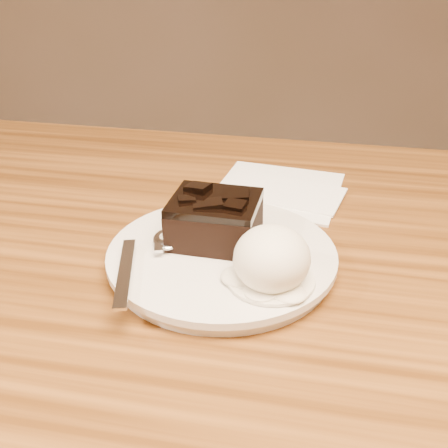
% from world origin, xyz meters
% --- Properties ---
extents(plate, '(0.21, 0.21, 0.02)m').
position_xyz_m(plate, '(-0.06, 0.04, 0.76)').
color(plate, silver).
rests_on(plate, dining_table).
extents(brownie, '(0.08, 0.07, 0.04)m').
position_xyz_m(brownie, '(-0.07, 0.06, 0.79)').
color(brownie, black).
rests_on(brownie, plate).
extents(ice_cream_scoop, '(0.06, 0.07, 0.05)m').
position_xyz_m(ice_cream_scoop, '(-0.01, -0.00, 0.79)').
color(ice_cream_scoop, white).
rests_on(ice_cream_scoop, plate).
extents(melt_puddle, '(0.08, 0.08, 0.00)m').
position_xyz_m(melt_puddle, '(-0.01, -0.00, 0.77)').
color(melt_puddle, white).
rests_on(melt_puddle, plate).
extents(spoon, '(0.07, 0.16, 0.01)m').
position_xyz_m(spoon, '(-0.12, 0.04, 0.77)').
color(spoon, silver).
rests_on(spoon, plate).
extents(napkin, '(0.16, 0.16, 0.01)m').
position_xyz_m(napkin, '(-0.03, 0.21, 0.75)').
color(napkin, white).
rests_on(napkin, dining_table).
extents(crumb_a, '(0.01, 0.01, 0.00)m').
position_xyz_m(crumb_a, '(-0.04, 0.05, 0.77)').
color(crumb_a, black).
rests_on(crumb_a, plate).
extents(crumb_b, '(0.01, 0.01, 0.00)m').
position_xyz_m(crumb_b, '(-0.11, 0.04, 0.77)').
color(crumb_b, black).
rests_on(crumb_b, plate).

